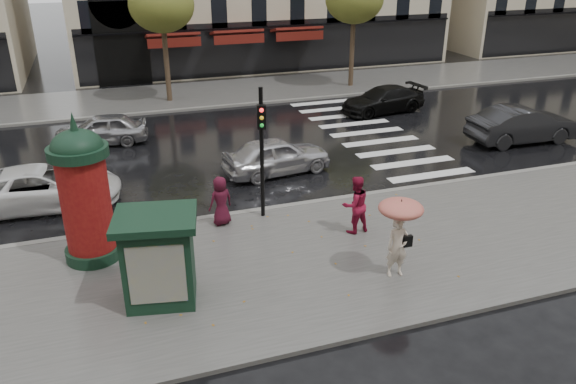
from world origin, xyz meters
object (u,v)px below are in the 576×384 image
object	(u,v)px
newsstand	(159,257)
traffic_light	(262,141)
woman_red	(355,205)
woman_umbrella	(399,225)
morris_column	(84,191)
car_black	(383,100)
car_white	(43,187)
car_far_silver	(101,129)
car_darkgrey	(523,125)
man_burgundy	(221,201)
car_silver	(277,156)

from	to	relation	value
newsstand	traffic_light	bearing A→B (deg)	44.43
woman_red	woman_umbrella	bearing A→B (deg)	83.14
morris_column	car_black	size ratio (longest dim) A/B	0.92
woman_red	car_white	bearing A→B (deg)	-37.05
car_white	car_black	size ratio (longest dim) A/B	1.11
woman_umbrella	morris_column	size ratio (longest dim) A/B	0.53
traffic_light	car_far_silver	size ratio (longest dim) A/B	1.06
woman_red	morris_column	xyz separation A→B (m)	(-7.51, 0.97, 1.10)
newsstand	car_far_silver	distance (m)	12.98
morris_column	car_darkgrey	world-z (taller)	morris_column
woman_red	morris_column	size ratio (longest dim) A/B	0.43
car_far_silver	man_burgundy	bearing A→B (deg)	24.27
man_burgundy	newsstand	distance (m)	4.18
car_silver	car_black	world-z (taller)	car_silver
car_silver	car_white	bearing A→B (deg)	84.71
man_burgundy	car_far_silver	world-z (taller)	man_burgundy
woman_umbrella	morris_column	distance (m)	8.32
morris_column	car_black	world-z (taller)	morris_column
morris_column	car_silver	bearing A→B (deg)	33.89
car_silver	car_darkgrey	bearing A→B (deg)	-97.88
woman_red	man_burgundy	bearing A→B (deg)	-33.11
car_silver	car_far_silver	world-z (taller)	car_silver
man_burgundy	morris_column	world-z (taller)	morris_column
man_burgundy	car_darkgrey	distance (m)	14.88
woman_red	car_black	distance (m)	13.81
newsstand	car_black	size ratio (longest dim) A/B	0.50
woman_umbrella	woman_red	bearing A→B (deg)	90.22
car_silver	traffic_light	bearing A→B (deg)	148.26
newsstand	car_black	distance (m)	18.82
woman_umbrella	car_silver	distance (m)	8.18
traffic_light	car_far_silver	bearing A→B (deg)	116.13
traffic_light	car_darkgrey	xyz separation A→B (m)	(13.04, 3.66, -1.85)
traffic_light	car_darkgrey	distance (m)	13.67
newsstand	car_white	xyz separation A→B (m)	(-3.04, 6.88, -0.60)
car_darkgrey	car_white	distance (m)	19.71
woman_umbrella	car_silver	bearing A→B (deg)	94.92
car_silver	car_white	xyz separation A→B (m)	(-8.31, -0.36, -0.01)
morris_column	newsstand	bearing A→B (deg)	-59.67
man_burgundy	car_far_silver	distance (m)	9.98
woman_umbrella	car_white	distance (m)	11.91
car_far_silver	morris_column	bearing A→B (deg)	2.09
car_black	car_white	bearing A→B (deg)	-74.74
car_darkgrey	morris_column	bearing A→B (deg)	105.93
newsstand	car_silver	size ratio (longest dim) A/B	0.55
woman_umbrella	traffic_light	distance (m)	5.11
car_white	traffic_light	bearing A→B (deg)	-112.47
car_white	car_far_silver	bearing A→B (deg)	-14.86
morris_column	car_darkgrey	xyz separation A→B (m)	(18.22, 4.56, -1.32)
car_silver	car_far_silver	distance (m)	8.44
morris_column	car_white	bearing A→B (deg)	109.38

